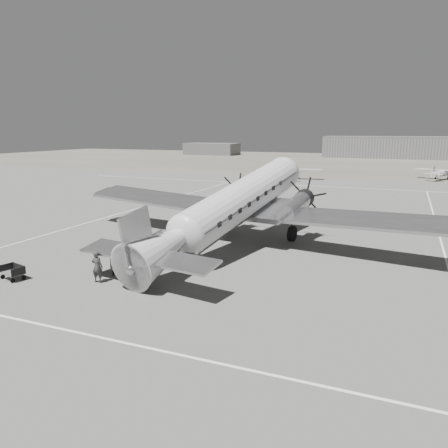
{
  "coord_description": "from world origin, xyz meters",
  "views": [
    {
      "loc": [
        9.06,
        -27.47,
        8.44
      ],
      "look_at": [
        -2.1,
        -0.71,
        2.2
      ],
      "focal_mm": 35.0,
      "sensor_mm": 36.0,
      "label": 1
    }
  ],
  "objects_px": {
    "ground_crew": "(97,267)",
    "passenger": "(155,247)",
    "dc3_airliner": "(235,207)",
    "baggage_cart_near": "(124,264)",
    "light_plane_left": "(292,173)",
    "light_plane_right": "(443,174)",
    "baggage_cart_far": "(13,273)",
    "shed_secondary": "(212,149)",
    "hangar_main": "(394,147)",
    "ramp_agent": "(149,250)"
  },
  "relations": [
    {
      "from": "shed_secondary",
      "to": "passenger",
      "type": "height_order",
      "value": "shed_secondary"
    },
    {
      "from": "dc3_airliner",
      "to": "baggage_cart_near",
      "type": "distance_m",
      "value": 9.16
    },
    {
      "from": "ramp_agent",
      "to": "light_plane_left",
      "type": "bearing_deg",
      "value": 4.17
    },
    {
      "from": "baggage_cart_near",
      "to": "light_plane_right",
      "type": "bearing_deg",
      "value": 34.67
    },
    {
      "from": "light_plane_left",
      "to": "ground_crew",
      "type": "distance_m",
      "value": 56.49
    },
    {
      "from": "light_plane_left",
      "to": "baggage_cart_far",
      "type": "bearing_deg",
      "value": -99.4
    },
    {
      "from": "baggage_cart_near",
      "to": "passenger",
      "type": "distance_m",
      "value": 2.92
    },
    {
      "from": "baggage_cart_near",
      "to": "hangar_main",
      "type": "bearing_deg",
      "value": 48.08
    },
    {
      "from": "light_plane_left",
      "to": "light_plane_right",
      "type": "relative_size",
      "value": 1.05
    },
    {
      "from": "light_plane_right",
      "to": "baggage_cart_near",
      "type": "distance_m",
      "value": 66.66
    },
    {
      "from": "baggage_cart_far",
      "to": "passenger",
      "type": "xyz_separation_m",
      "value": [
        5.65,
        6.41,
        0.49
      ]
    },
    {
      "from": "passenger",
      "to": "baggage_cart_far",
      "type": "bearing_deg",
      "value": 132.87
    },
    {
      "from": "dc3_airliner",
      "to": "ground_crew",
      "type": "height_order",
      "value": "dc3_airliner"
    },
    {
      "from": "light_plane_right",
      "to": "light_plane_left",
      "type": "bearing_deg",
      "value": -134.19
    },
    {
      "from": "baggage_cart_far",
      "to": "ramp_agent",
      "type": "relative_size",
      "value": 0.82
    },
    {
      "from": "ground_crew",
      "to": "ramp_agent",
      "type": "height_order",
      "value": "ground_crew"
    },
    {
      "from": "ground_crew",
      "to": "passenger",
      "type": "distance_m",
      "value": 4.99
    },
    {
      "from": "light_plane_right",
      "to": "passenger",
      "type": "bearing_deg",
      "value": -83.17
    },
    {
      "from": "hangar_main",
      "to": "ground_crew",
      "type": "distance_m",
      "value": 129.09
    },
    {
      "from": "shed_secondary",
      "to": "light_plane_left",
      "type": "height_order",
      "value": "shed_secondary"
    },
    {
      "from": "light_plane_left",
      "to": "ground_crew",
      "type": "bearing_deg",
      "value": -94.52
    },
    {
      "from": "baggage_cart_near",
      "to": "ramp_agent",
      "type": "distance_m",
      "value": 2.3
    },
    {
      "from": "light_plane_left",
      "to": "dc3_airliner",
      "type": "bearing_deg",
      "value": -88.49
    },
    {
      "from": "hangar_main",
      "to": "light_plane_right",
      "type": "bearing_deg",
      "value": -81.1
    },
    {
      "from": "light_plane_left",
      "to": "light_plane_right",
      "type": "xyz_separation_m",
      "value": [
        24.3,
        8.88,
        -0.05
      ]
    },
    {
      "from": "light_plane_right",
      "to": "ground_crew",
      "type": "bearing_deg",
      "value": -82.46
    },
    {
      "from": "shed_secondary",
      "to": "baggage_cart_near",
      "type": "relative_size",
      "value": 10.32
    },
    {
      "from": "light_plane_left",
      "to": "baggage_cart_near",
      "type": "relative_size",
      "value": 5.87
    },
    {
      "from": "shed_secondary",
      "to": "passenger",
      "type": "relative_size",
      "value": 9.95
    },
    {
      "from": "baggage_cart_near",
      "to": "passenger",
      "type": "relative_size",
      "value": 0.96
    },
    {
      "from": "hangar_main",
      "to": "baggage_cart_far",
      "type": "distance_m",
      "value": 131.09
    },
    {
      "from": "passenger",
      "to": "ground_crew",
      "type": "bearing_deg",
      "value": 165.18
    },
    {
      "from": "light_plane_right",
      "to": "baggage_cart_near",
      "type": "bearing_deg",
      "value": -82.75
    },
    {
      "from": "ground_crew",
      "to": "baggage_cart_near",
      "type": "bearing_deg",
      "value": -104.84
    },
    {
      "from": "dc3_airliner",
      "to": "baggage_cart_near",
      "type": "relative_size",
      "value": 18.33
    },
    {
      "from": "dc3_airliner",
      "to": "light_plane_left",
      "type": "relative_size",
      "value": 3.12
    },
    {
      "from": "light_plane_right",
      "to": "baggage_cart_near",
      "type": "relative_size",
      "value": 5.6
    },
    {
      "from": "light_plane_right",
      "to": "baggage_cart_far",
      "type": "relative_size",
      "value": 6.67
    },
    {
      "from": "baggage_cart_near",
      "to": "dc3_airliner",
      "type": "bearing_deg",
      "value": 25.11
    },
    {
      "from": "ground_crew",
      "to": "light_plane_left",
      "type": "bearing_deg",
      "value": -92.89
    },
    {
      "from": "light_plane_left",
      "to": "ground_crew",
      "type": "height_order",
      "value": "light_plane_left"
    },
    {
      "from": "light_plane_right",
      "to": "passenger",
      "type": "distance_m",
      "value": 63.81
    },
    {
      "from": "dc3_airliner",
      "to": "shed_secondary",
      "type": "bearing_deg",
      "value": 124.03
    },
    {
      "from": "shed_secondary",
      "to": "baggage_cart_near",
      "type": "xyz_separation_m",
      "value": [
        48.77,
        -121.47,
        -1.51
      ]
    },
    {
      "from": "hangar_main",
      "to": "shed_secondary",
      "type": "bearing_deg",
      "value": -175.24
    },
    {
      "from": "light_plane_right",
      "to": "ground_crew",
      "type": "relative_size",
      "value": 5.28
    },
    {
      "from": "baggage_cart_near",
      "to": "baggage_cart_far",
      "type": "height_order",
      "value": "baggage_cart_near"
    },
    {
      "from": "ground_crew",
      "to": "passenger",
      "type": "height_order",
      "value": "ground_crew"
    },
    {
      "from": "ground_crew",
      "to": "passenger",
      "type": "xyz_separation_m",
      "value": [
        0.79,
        4.93,
        -0.02
      ]
    },
    {
      "from": "ramp_agent",
      "to": "baggage_cart_far",
      "type": "bearing_deg",
      "value": 136.54
    }
  ]
}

